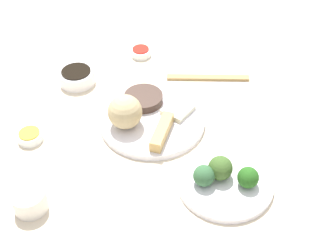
% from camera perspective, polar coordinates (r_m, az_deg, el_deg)
% --- Properties ---
extents(tabletop, '(2.20, 2.20, 0.02)m').
position_cam_1_polar(tabletop, '(1.12, -4.53, 0.81)').
color(tabletop, beige).
rests_on(tabletop, ground).
extents(main_plate, '(0.26, 0.26, 0.02)m').
position_cam_1_polar(main_plate, '(1.09, -2.05, 0.74)').
color(main_plate, white).
rests_on(main_plate, tabletop).
extents(rice_scoop, '(0.08, 0.08, 0.08)m').
position_cam_1_polar(rice_scoop, '(1.04, -5.68, 1.87)').
color(rice_scoop, tan).
rests_on(rice_scoop, main_plate).
extents(spring_roll, '(0.10, 0.10, 0.03)m').
position_cam_1_polar(spring_roll, '(1.03, -0.81, -0.75)').
color(spring_roll, tan).
rests_on(spring_roll, main_plate).
extents(crab_rangoon_wonton, '(0.09, 0.09, 0.01)m').
position_cam_1_polar(crab_rangoon_wonton, '(1.10, 1.31, 2.17)').
color(crab_rangoon_wonton, beige).
rests_on(crab_rangoon_wonton, main_plate).
extents(stir_fry_heap, '(0.10, 0.10, 0.02)m').
position_cam_1_polar(stir_fry_heap, '(1.13, -3.24, 3.63)').
color(stir_fry_heap, '#402E26').
rests_on(stir_fry_heap, main_plate).
extents(broccoli_plate, '(0.21, 0.21, 0.01)m').
position_cam_1_polar(broccoli_plate, '(0.96, 7.49, -7.29)').
color(broccoli_plate, white).
rests_on(broccoli_plate, tabletop).
extents(broccoli_floret_0, '(0.05, 0.05, 0.05)m').
position_cam_1_polar(broccoli_floret_0, '(0.94, 6.89, -5.50)').
color(broccoli_floret_0, '#3C5D26').
rests_on(broccoli_floret_0, broccoli_plate).
extents(broccoli_floret_1, '(0.05, 0.05, 0.05)m').
position_cam_1_polar(broccoli_floret_1, '(0.92, 4.73, -6.52)').
color(broccoli_floret_1, '#325E36').
rests_on(broccoli_floret_1, broccoli_plate).
extents(broccoli_floret_2, '(0.05, 0.05, 0.05)m').
position_cam_1_polar(broccoli_floret_2, '(0.93, 10.47, -6.66)').
color(broccoli_floret_2, '#24591A').
rests_on(broccoli_floret_2, broccoli_plate).
extents(soy_sauce_bowl, '(0.10, 0.10, 0.04)m').
position_cam_1_polar(soy_sauce_bowl, '(1.24, -11.87, 6.30)').
color(soy_sauce_bowl, white).
rests_on(soy_sauce_bowl, tabletop).
extents(soy_sauce_bowl_liquid, '(0.08, 0.08, 0.00)m').
position_cam_1_polar(soy_sauce_bowl_liquid, '(1.23, -12.00, 7.04)').
color(soy_sauce_bowl_liquid, black).
rests_on(soy_sauce_bowl_liquid, soy_sauce_bowl).
extents(sauce_ramekin_hot_mustard, '(0.06, 0.06, 0.02)m').
position_cam_1_polar(sauce_ramekin_hot_mustard, '(1.09, -17.65, -1.33)').
color(sauce_ramekin_hot_mustard, white).
rests_on(sauce_ramekin_hot_mustard, tabletop).
extents(sauce_ramekin_hot_mustard_liquid, '(0.05, 0.05, 0.00)m').
position_cam_1_polar(sauce_ramekin_hot_mustard_liquid, '(1.08, -17.78, -0.87)').
color(sauce_ramekin_hot_mustard_liquid, gold).
rests_on(sauce_ramekin_hot_mustard_liquid, sauce_ramekin_hot_mustard).
extents(sauce_ramekin_sweet_and_sour, '(0.06, 0.06, 0.02)m').
position_cam_1_polar(sauce_ramekin_sweet_and_sour, '(1.33, -3.59, 9.60)').
color(sauce_ramekin_sweet_and_sour, white).
rests_on(sauce_ramekin_sweet_and_sour, tabletop).
extents(sauce_ramekin_sweet_and_sour_liquid, '(0.05, 0.05, 0.00)m').
position_cam_1_polar(sauce_ramekin_sweet_and_sour_liquid, '(1.32, -3.61, 10.04)').
color(sauce_ramekin_sweet_and_sour_liquid, red).
rests_on(sauce_ramekin_sweet_and_sour_liquid, sauce_ramekin_sweet_and_sour).
extents(teacup, '(0.07, 0.07, 0.05)m').
position_cam_1_polar(teacup, '(0.94, -17.70, -9.35)').
color(teacup, white).
rests_on(teacup, tabletop).
extents(chopsticks_pair, '(0.21, 0.13, 0.01)m').
position_cam_1_polar(chopsticks_pair, '(1.24, 5.27, 6.33)').
color(chopsticks_pair, '#A07F4C').
rests_on(chopsticks_pair, tabletop).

